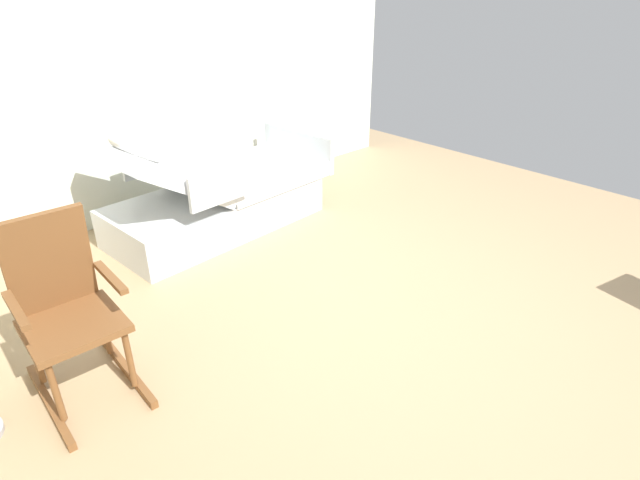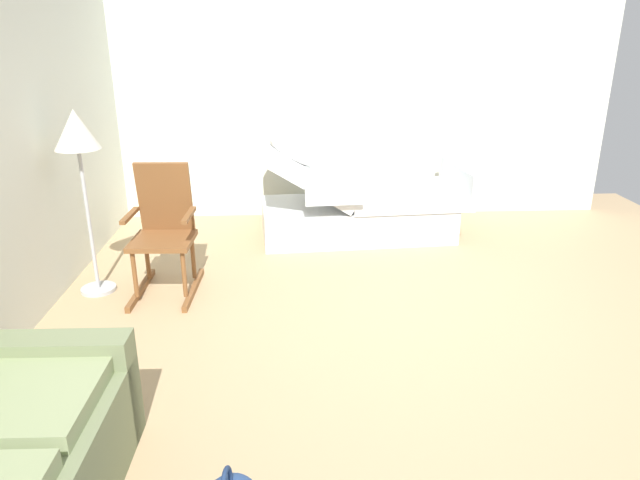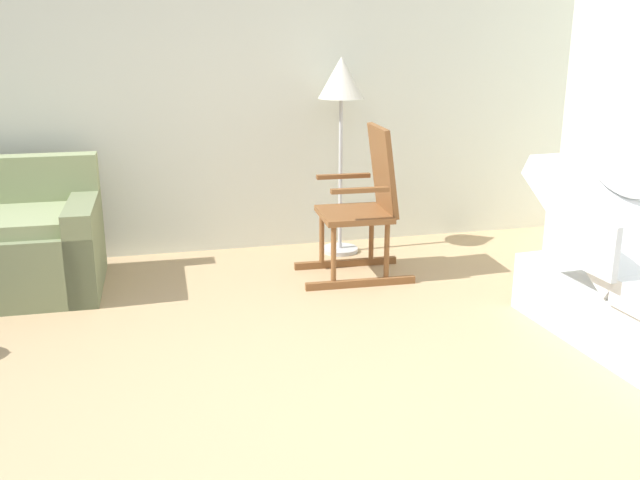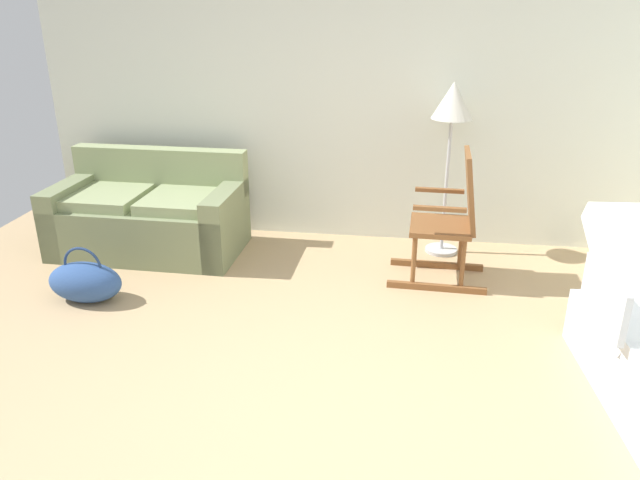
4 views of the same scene
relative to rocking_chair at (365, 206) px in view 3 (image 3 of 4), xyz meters
name	(u,v)px [view 3 (image 3 of 4)]	position (x,y,z in m)	size (l,w,h in m)	color
ground_plane	(315,426)	(-0.79, -1.84, -0.50)	(6.98, 6.98, 0.00)	tan
back_wall	(230,73)	(-0.79, 0.90, 0.85)	(5.78, 0.10, 2.70)	silver
rocking_chair	(365,206)	(0.00, 0.00, 0.00)	(0.78, 0.52, 1.05)	brown
floor_lamp	(341,91)	(-0.01, 0.58, 0.72)	(0.34, 0.34, 1.48)	#B2B5BA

